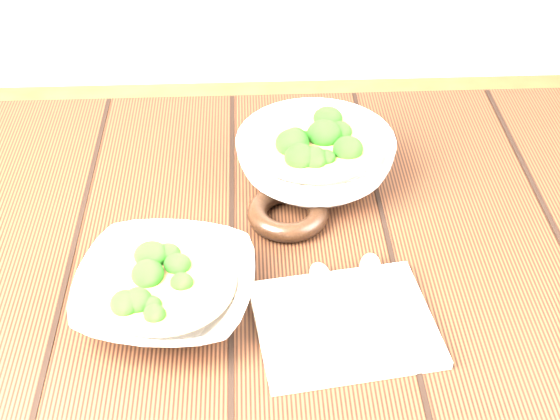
% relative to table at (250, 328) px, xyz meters
% --- Properties ---
extents(table, '(1.20, 0.80, 0.75)m').
position_rel_table_xyz_m(table, '(0.00, 0.00, 0.00)').
color(table, '#321A0E').
rests_on(table, ground).
extents(soup_bowl_front, '(0.23, 0.23, 0.06)m').
position_rel_table_xyz_m(soup_bowl_front, '(-0.09, -0.07, 0.15)').
color(soup_bowl_front, silver).
rests_on(soup_bowl_front, table).
extents(soup_bowl_back, '(0.27, 0.27, 0.08)m').
position_rel_table_xyz_m(soup_bowl_back, '(0.10, 0.17, 0.16)').
color(soup_bowl_back, silver).
rests_on(soup_bowl_back, table).
extents(trivet, '(0.11, 0.11, 0.03)m').
position_rel_table_xyz_m(trivet, '(0.05, 0.08, 0.13)').
color(trivet, black).
rests_on(trivet, table).
extents(napkin, '(0.22, 0.19, 0.01)m').
position_rel_table_xyz_m(napkin, '(0.11, -0.11, 0.13)').
color(napkin, beige).
rests_on(napkin, table).
extents(spoon_left, '(0.03, 0.16, 0.01)m').
position_rel_table_xyz_m(spoon_left, '(0.09, -0.07, 0.13)').
color(spoon_left, '#BDB6A7').
rests_on(spoon_left, napkin).
extents(spoon_right, '(0.05, 0.16, 0.01)m').
position_rel_table_xyz_m(spoon_right, '(0.14, -0.06, 0.13)').
color(spoon_right, '#BDB6A7').
rests_on(spoon_right, napkin).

